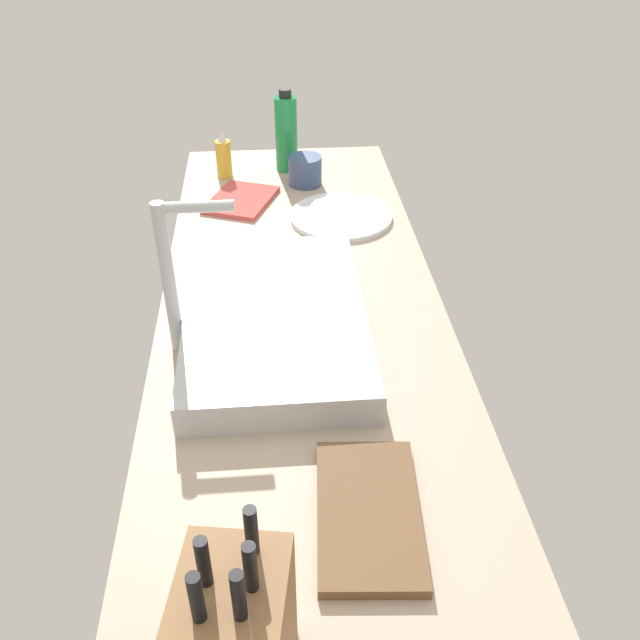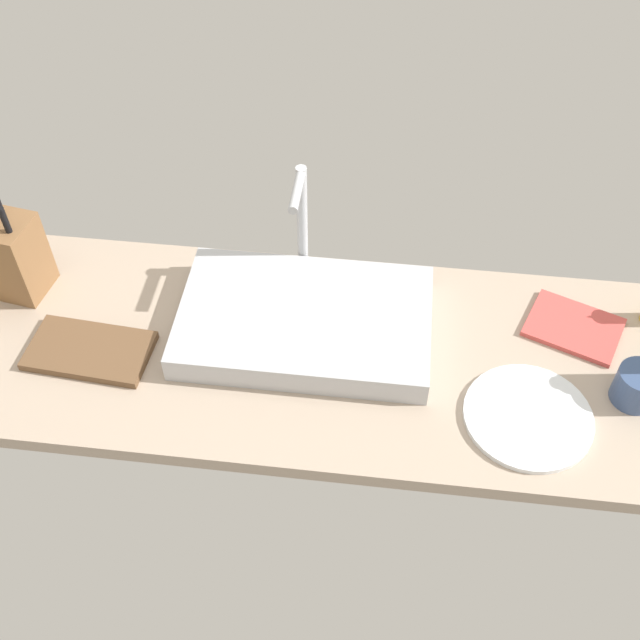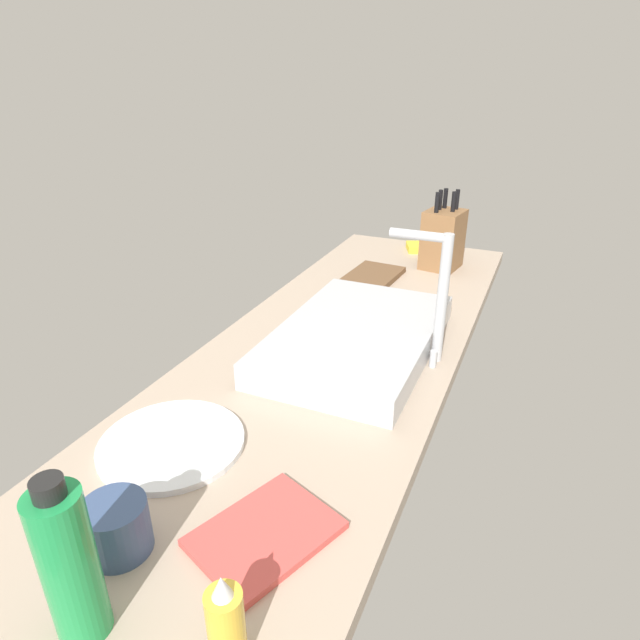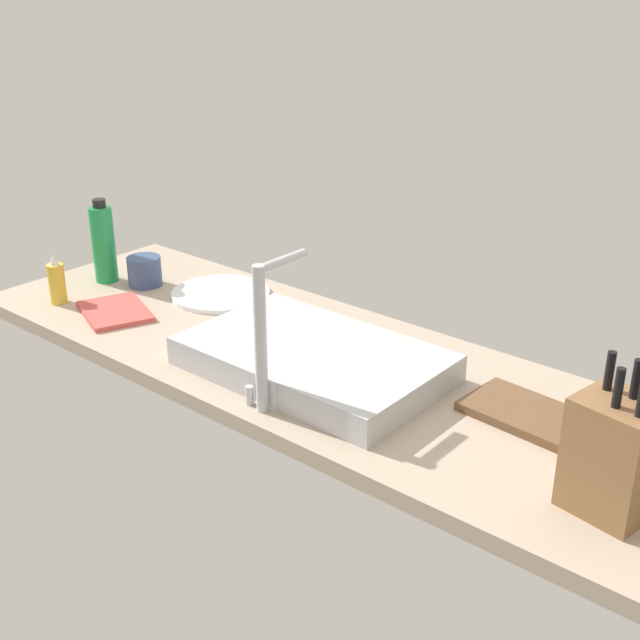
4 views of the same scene
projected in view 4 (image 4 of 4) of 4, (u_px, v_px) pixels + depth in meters
The scene contains 10 objects.
countertop_slab at pixel (325, 369), 178.82cm from camera, with size 185.97×58.08×3.50cm, color tan.
sink_basin at pixel (313, 359), 172.22cm from camera, with size 53.98×33.97×6.17cm, color #B7BABF.
faucet at pixel (265, 326), 152.96cm from camera, with size 5.50×13.76×29.82cm.
knife_block at pixel (615, 455), 126.29cm from camera, with size 14.38×13.18×25.64cm.
cutting_board at pixel (532, 416), 154.99cm from camera, with size 25.77×14.51×1.80cm, color brown.
soap_bottle at pixel (57, 282), 207.17cm from camera, with size 4.29×4.29×13.10cm.
water_bottle at pixel (105, 243), 220.07cm from camera, with size 6.23×6.23×22.85cm.
dinner_plate at pixel (221, 294), 213.43cm from camera, with size 25.74×25.74×1.20cm, color white.
dish_towel at pixel (115, 311), 202.48cm from camera, with size 19.48×14.72×1.20cm, color #CC4C47.
coffee_mug at pixel (145, 271), 219.28cm from camera, with size 9.05×9.05×7.92cm, color #384C75.
Camera 4 is at (-101.88, 122.95, 82.96)cm, focal length 45.88 mm.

